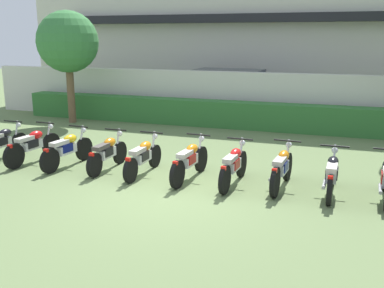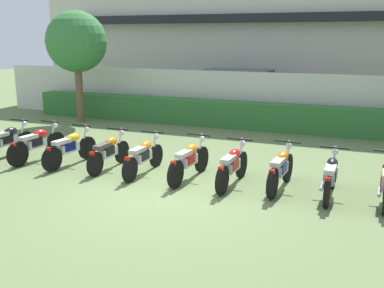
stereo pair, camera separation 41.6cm
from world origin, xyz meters
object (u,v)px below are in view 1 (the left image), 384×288
Objects in this scene: motorcycle_in_row_4 at (143,157)px; motorcycle_in_row_5 at (190,160)px; parked_car at (232,93)px; motorcycle_in_row_2 at (67,149)px; motorcycle_in_row_8 at (332,174)px; motorcycle_in_row_0 at (2,142)px; tree_near_inspector at (68,42)px; motorcycle_in_row_1 at (33,145)px; motorcycle_in_row_7 at (282,168)px; motorcycle_in_row_6 at (234,165)px; motorcycle_in_row_3 at (107,153)px.

motorcycle_in_row_4 is 0.96× the size of motorcycle_in_row_5.
motorcycle_in_row_5 is (1.17, -8.49, -0.48)m from parked_car.
motorcycle_in_row_2 is 6.37m from motorcycle_in_row_8.
parked_car is 2.47× the size of motorcycle_in_row_0.
parked_car is 8.58m from motorcycle_in_row_5.
tree_near_inspector is at bearing 13.87° from motorcycle_in_row_0.
motorcycle_in_row_2 is at bearing -87.04° from motorcycle_in_row_1.
motorcycle_in_row_4 reaches higher than motorcycle_in_row_0.
motorcycle_in_row_8 is (1.03, -0.09, -0.01)m from motorcycle_in_row_7.
motorcycle_in_row_6 is (6.42, -0.12, 0.01)m from motorcycle_in_row_0.
motorcycle_in_row_7 reaches higher than motorcycle_in_row_5.
motorcycle_in_row_8 is at bearing -90.65° from motorcycle_in_row_7.
motorcycle_in_row_5 is 1.08× the size of motorcycle_in_row_8.
parked_car is at bearing 12.27° from motorcycle_in_row_5.
tree_near_inspector is at bearing 64.12° from motorcycle_in_row_7.
motorcycle_in_row_3 is at bearing -84.71° from motorcycle_in_row_1.
motorcycle_in_row_2 is 4.30m from motorcycle_in_row_6.
motorcycle_in_row_6 is 2.07m from motorcycle_in_row_8.
motorcycle_in_row_4 is 3.24m from motorcycle_in_row_7.
motorcycle_in_row_1 is 1.06× the size of motorcycle_in_row_4.
motorcycle_in_row_1 is 1.09× the size of motorcycle_in_row_8.
motorcycle_in_row_1 is at bearing 92.10° from motorcycle_in_row_6.
motorcycle_in_row_8 is (4.28, -8.49, -0.49)m from parked_car.
tree_near_inspector is at bearing 63.18° from motorcycle_in_row_8.
motorcycle_in_row_4 is 2.21m from motorcycle_in_row_6.
parked_car reaches higher than motorcycle_in_row_8.
motorcycle_in_row_3 is 0.91× the size of motorcycle_in_row_5.
motorcycle_in_row_0 is at bearing -114.13° from parked_car.
motorcycle_in_row_3 is (3.23, -0.05, 0.00)m from motorcycle_in_row_0.
motorcycle_in_row_6 reaches higher than motorcycle_in_row_2.
motorcycle_in_row_1 is at bearing 94.82° from motorcycle_in_row_7.
motorcycle_in_row_1 is 7.43m from motorcycle_in_row_8.
motorcycle_in_row_5 reaches higher than motorcycle_in_row_0.
motorcycle_in_row_3 is 3.19m from motorcycle_in_row_6.
motorcycle_in_row_0 is at bearing 94.27° from motorcycle_in_row_7.
motorcycle_in_row_3 is (2.18, 0.01, -0.02)m from motorcycle_in_row_1.
motorcycle_in_row_5 is (6.56, -5.08, -2.53)m from tree_near_inspector.
tree_near_inspector is 5.74m from motorcycle_in_row_0.
motorcycle_in_row_7 is at bearing -30.07° from tree_near_inspector.
motorcycle_in_row_4 is (0.98, -0.04, -0.00)m from motorcycle_in_row_3.
motorcycle_in_row_0 is 6.42m from motorcycle_in_row_6.
motorcycle_in_row_1 is at bearing 90.80° from motorcycle_in_row_8.
motorcycle_in_row_3 is 0.95× the size of motorcycle_in_row_7.
motorcycle_in_row_5 reaches higher than motorcycle_in_row_3.
motorcycle_in_row_4 is at bearing -85.57° from motorcycle_in_row_1.
motorcycle_in_row_3 is at bearing 91.41° from motorcycle_in_row_6.
motorcycle_in_row_7 is at bearing -87.34° from motorcycle_in_row_4.
motorcycle_in_row_4 is (0.01, -8.50, -0.50)m from parked_car.
motorcycle_in_row_1 reaches higher than motorcycle_in_row_0.
motorcycle_in_row_5 reaches higher than motorcycle_in_row_8.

